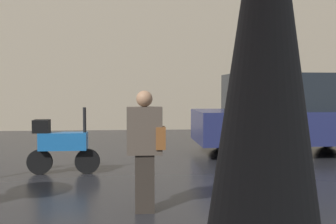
% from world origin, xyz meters
% --- Properties ---
extents(folded_patio_umbrella_near, '(0.41, 0.41, 2.43)m').
position_xyz_m(folded_patio_umbrella_near, '(1.49, -1.12, 1.65)').
color(folded_patio_umbrella_near, black).
rests_on(folded_patio_umbrella_near, ground).
extents(pedestrian_with_bag, '(0.48, 0.24, 1.55)m').
position_xyz_m(pedestrian_with_bag, '(1.19, 2.53, 0.88)').
color(pedestrian_with_bag, '#2A241E').
rests_on(pedestrian_with_bag, ground).
extents(parked_scooter, '(1.33, 0.32, 1.23)m').
position_xyz_m(parked_scooter, '(-0.31, 4.95, 0.55)').
color(parked_scooter, black).
rests_on(parked_scooter, ground).
extents(parked_car_left, '(4.49, 2.04, 1.94)m').
position_xyz_m(parked_car_left, '(4.68, 6.83, 0.97)').
color(parked_car_left, '#1E234C').
rests_on(parked_car_left, ground).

